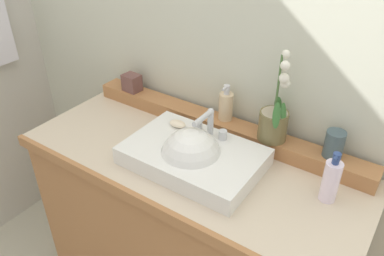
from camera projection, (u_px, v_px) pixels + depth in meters
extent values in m
cube|color=beige|center=(246.00, 27.00, 1.51)|extent=(3.25, 0.20, 2.58)
cube|color=#AD7243|center=(191.00, 241.00, 1.71)|extent=(1.30, 0.53, 0.85)
cube|color=beige|center=(191.00, 161.00, 1.47)|extent=(1.33, 0.55, 0.04)
cube|color=#AD7243|center=(144.00, 203.00, 1.28)|extent=(1.33, 0.02, 0.04)
cube|color=#AD7243|center=(220.00, 126.00, 1.60)|extent=(1.25, 0.09, 0.06)
cube|color=white|center=(193.00, 156.00, 1.41)|extent=(0.49, 0.33, 0.07)
sphere|color=white|center=(191.00, 158.00, 1.40)|extent=(0.23, 0.23, 0.23)
cylinder|color=silver|center=(210.00, 123.00, 1.45)|extent=(0.02, 0.02, 0.10)
cylinder|color=silver|center=(203.00, 118.00, 1.38)|extent=(0.02, 0.11, 0.02)
sphere|color=silver|center=(211.00, 112.00, 1.42)|extent=(0.03, 0.03, 0.03)
cylinder|color=silver|center=(198.00, 126.00, 1.49)|extent=(0.03, 0.03, 0.04)
cylinder|color=silver|center=(223.00, 135.00, 1.44)|extent=(0.03, 0.03, 0.04)
ellipsoid|color=beige|center=(178.00, 124.00, 1.52)|extent=(0.07, 0.04, 0.02)
cylinder|color=brown|center=(273.00, 125.00, 1.44)|extent=(0.11, 0.11, 0.11)
cylinder|color=tan|center=(274.00, 114.00, 1.41)|extent=(0.10, 0.10, 0.01)
cylinder|color=#476B38|center=(278.00, 85.00, 1.34)|extent=(0.01, 0.01, 0.22)
ellipsoid|color=#387033|center=(276.00, 116.00, 1.36)|extent=(0.04, 0.04, 0.10)
ellipsoid|color=#387033|center=(284.00, 114.00, 1.37)|extent=(0.03, 0.04, 0.08)
ellipsoid|color=#387033|center=(278.00, 104.00, 1.42)|extent=(0.03, 0.03, 0.07)
sphere|color=white|center=(285.00, 83.00, 1.33)|extent=(0.03, 0.03, 0.03)
sphere|color=white|center=(284.00, 78.00, 1.31)|extent=(0.04, 0.04, 0.04)
sphere|color=white|center=(284.00, 67.00, 1.32)|extent=(0.03, 0.03, 0.03)
sphere|color=white|center=(285.00, 66.00, 1.27)|extent=(0.03, 0.03, 0.03)
sphere|color=white|center=(286.00, 54.00, 1.29)|extent=(0.03, 0.03, 0.03)
cylinder|color=beige|center=(226.00, 107.00, 1.55)|extent=(0.06, 0.06, 0.11)
cylinder|color=silver|center=(227.00, 92.00, 1.52)|extent=(0.02, 0.02, 0.02)
cylinder|color=silver|center=(227.00, 88.00, 1.51)|extent=(0.03, 0.03, 0.02)
cylinder|color=silver|center=(225.00, 88.00, 1.50)|extent=(0.01, 0.03, 0.01)
cylinder|color=#41555B|center=(334.00, 144.00, 1.35)|extent=(0.07, 0.07, 0.10)
cube|color=brown|center=(132.00, 83.00, 1.78)|extent=(0.08, 0.07, 0.08)
cylinder|color=white|center=(331.00, 182.00, 1.24)|extent=(0.06, 0.06, 0.15)
cylinder|color=navy|center=(336.00, 161.00, 1.19)|extent=(0.02, 0.02, 0.02)
cylinder|color=navy|center=(337.00, 156.00, 1.18)|extent=(0.02, 0.02, 0.02)
cylinder|color=navy|center=(336.00, 158.00, 1.17)|extent=(0.01, 0.03, 0.01)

